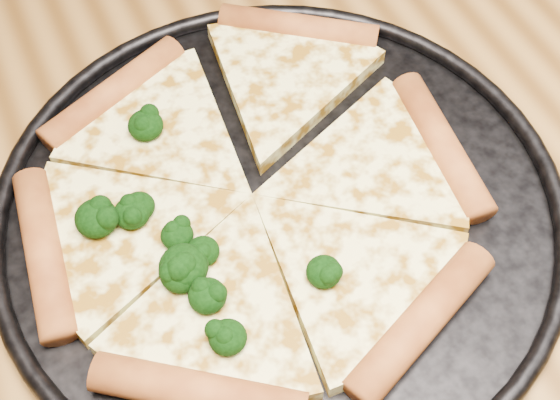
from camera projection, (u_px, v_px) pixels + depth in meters
name	position (u px, v px, depth m)	size (l,w,h in m)	color
dining_table	(389.00, 196.00, 0.65)	(1.20, 0.90, 0.75)	olive
pizza_pan	(280.00, 207.00, 0.52)	(0.39, 0.39, 0.02)	black
pizza	(254.00, 191.00, 0.52)	(0.31, 0.34, 0.02)	#FFFB9C
broccoli_florets	(175.00, 242.00, 0.49)	(0.14, 0.19, 0.02)	black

